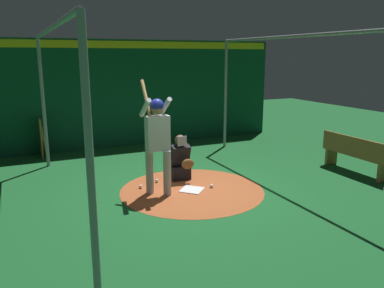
# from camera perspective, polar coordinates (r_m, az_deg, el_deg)

# --- Properties ---
(ground_plane) EXTENTS (25.44, 25.44, 0.00)m
(ground_plane) POSITION_cam_1_polar(r_m,az_deg,el_deg) (7.75, -0.00, -6.86)
(ground_plane) COLOR #195B28
(dirt_circle) EXTENTS (2.87, 2.87, 0.01)m
(dirt_circle) POSITION_cam_1_polar(r_m,az_deg,el_deg) (7.75, -0.00, -6.83)
(dirt_circle) COLOR #AD562D
(dirt_circle) RESTS_ON ground
(home_plate) EXTENTS (0.59, 0.59, 0.01)m
(home_plate) POSITION_cam_1_polar(r_m,az_deg,el_deg) (7.75, -0.00, -6.77)
(home_plate) COLOR white
(home_plate) RESTS_ON dirt_circle
(batter) EXTENTS (0.68, 0.49, 2.19)m
(batter) POSITION_cam_1_polar(r_m,az_deg,el_deg) (7.27, -5.17, 1.11)
(batter) COLOR #B3B3B7
(batter) RESTS_ON ground
(catcher) EXTENTS (0.58, 0.40, 0.99)m
(catcher) POSITION_cam_1_polar(r_m,az_deg,el_deg) (8.32, -1.77, -2.65)
(catcher) COLOR black
(catcher) RESTS_ON ground
(back_wall) EXTENTS (0.22, 9.44, 3.08)m
(back_wall) POSITION_cam_1_polar(r_m,az_deg,el_deg) (11.55, -9.36, 7.47)
(back_wall) COLOR #0F472D
(back_wall) RESTS_ON ground
(cage_frame) EXTENTS (6.17, 5.00, 3.06)m
(cage_frame) POSITION_cam_1_polar(r_m,az_deg,el_deg) (7.31, -0.00, 9.39)
(cage_frame) COLOR gray
(cage_frame) RESTS_ON ground
(bat_rack) EXTENTS (0.94, 0.19, 1.05)m
(bat_rack) POSITION_cam_1_polar(r_m,az_deg,el_deg) (11.06, -21.42, 0.94)
(bat_rack) COLOR olive
(bat_rack) RESTS_ON ground
(bench) EXTENTS (1.76, 0.36, 0.85)m
(bench) POSITION_cam_1_polar(r_m,az_deg,el_deg) (9.52, 22.96, -1.34)
(bench) COLOR olive
(bench) RESTS_ON ground
(baseball_0) EXTENTS (0.07, 0.07, 0.07)m
(baseball_0) POSITION_cam_1_polar(r_m,az_deg,el_deg) (7.89, 2.91, -6.19)
(baseball_0) COLOR white
(baseball_0) RESTS_ON dirt_circle
(baseball_1) EXTENTS (0.07, 0.07, 0.07)m
(baseball_1) POSITION_cam_1_polar(r_m,az_deg,el_deg) (8.22, -5.26, -5.42)
(baseball_1) COLOR white
(baseball_1) RESTS_ON dirt_circle
(baseball_2) EXTENTS (0.07, 0.07, 0.07)m
(baseball_2) POSITION_cam_1_polar(r_m,az_deg,el_deg) (7.91, -7.64, -6.25)
(baseball_2) COLOR white
(baseball_2) RESTS_ON dirt_circle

